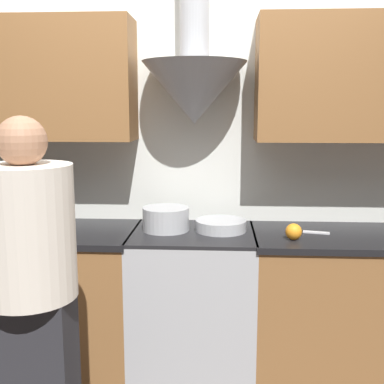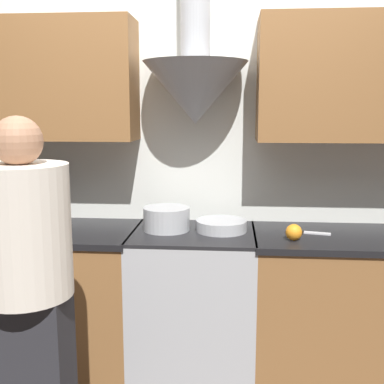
{
  "view_description": "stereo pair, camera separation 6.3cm",
  "coord_description": "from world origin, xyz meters",
  "px_view_note": "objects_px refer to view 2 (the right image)",
  "views": [
    {
      "loc": [
        0.15,
        -2.37,
        1.63
      ],
      "look_at": [
        0.0,
        0.21,
        1.19
      ],
      "focal_mm": 45.0,
      "sensor_mm": 36.0,
      "label": 1
    },
    {
      "loc": [
        0.21,
        -2.36,
        1.63
      ],
      "look_at": [
        0.0,
        0.21,
        1.19
      ],
      "focal_mm": 45.0,
      "sensor_mm": 36.0,
      "label": 2
    }
  ],
  "objects_px": {
    "wine_bottle_6": "(0,205)",
    "stock_pot": "(167,219)",
    "wine_bottle_8": "(30,206)",
    "stove_range": "(193,308)",
    "mixing_bowl": "(221,225)",
    "wine_bottle_7": "(16,208)",
    "person_foreground_left": "(28,304)",
    "orange_fruit": "(294,232)"
  },
  "relations": [
    {
      "from": "wine_bottle_7",
      "to": "orange_fruit",
      "type": "xyz_separation_m",
      "value": [
        1.59,
        -0.12,
        -0.08
      ]
    },
    {
      "from": "stove_range",
      "to": "person_foreground_left",
      "type": "height_order",
      "value": "person_foreground_left"
    },
    {
      "from": "stock_pot",
      "to": "wine_bottle_6",
      "type": "bearing_deg",
      "value": -177.23
    },
    {
      "from": "stove_range",
      "to": "wine_bottle_8",
      "type": "height_order",
      "value": "wine_bottle_8"
    },
    {
      "from": "wine_bottle_6",
      "to": "mixing_bowl",
      "type": "xyz_separation_m",
      "value": [
        1.3,
        0.05,
        -0.11
      ]
    },
    {
      "from": "stock_pot",
      "to": "mixing_bowl",
      "type": "height_order",
      "value": "stock_pot"
    },
    {
      "from": "wine_bottle_7",
      "to": "person_foreground_left",
      "type": "relative_size",
      "value": 0.2
    },
    {
      "from": "orange_fruit",
      "to": "person_foreground_left",
      "type": "distance_m",
      "value": 1.4
    },
    {
      "from": "stove_range",
      "to": "mixing_bowl",
      "type": "xyz_separation_m",
      "value": [
        0.16,
        0.03,
        0.5
      ]
    },
    {
      "from": "wine_bottle_6",
      "to": "person_foreground_left",
      "type": "xyz_separation_m",
      "value": [
        0.57,
        -0.95,
        -0.19
      ]
    },
    {
      "from": "stove_range",
      "to": "person_foreground_left",
      "type": "distance_m",
      "value": 1.2
    },
    {
      "from": "mixing_bowl",
      "to": "orange_fruit",
      "type": "bearing_deg",
      "value": -23.49
    },
    {
      "from": "wine_bottle_7",
      "to": "orange_fruit",
      "type": "height_order",
      "value": "wine_bottle_7"
    },
    {
      "from": "wine_bottle_7",
      "to": "stock_pot",
      "type": "distance_m",
      "value": 0.88
    },
    {
      "from": "wine_bottle_8",
      "to": "stock_pot",
      "type": "xyz_separation_m",
      "value": [
        0.79,
        0.06,
        -0.08
      ]
    },
    {
      "from": "wine_bottle_7",
      "to": "mixing_bowl",
      "type": "height_order",
      "value": "wine_bottle_7"
    },
    {
      "from": "wine_bottle_7",
      "to": "stock_pot",
      "type": "relative_size",
      "value": 1.17
    },
    {
      "from": "wine_bottle_6",
      "to": "person_foreground_left",
      "type": "height_order",
      "value": "person_foreground_left"
    },
    {
      "from": "stove_range",
      "to": "wine_bottle_8",
      "type": "xyz_separation_m",
      "value": [
        -0.95,
        -0.03,
        0.61
      ]
    },
    {
      "from": "wine_bottle_6",
      "to": "wine_bottle_8",
      "type": "bearing_deg",
      "value": -3.44
    },
    {
      "from": "stove_range",
      "to": "orange_fruit",
      "type": "xyz_separation_m",
      "value": [
        0.55,
        -0.14,
        0.51
      ]
    },
    {
      "from": "wine_bottle_7",
      "to": "wine_bottle_8",
      "type": "height_order",
      "value": "wine_bottle_8"
    },
    {
      "from": "stove_range",
      "to": "stock_pot",
      "type": "height_order",
      "value": "stock_pot"
    },
    {
      "from": "wine_bottle_6",
      "to": "wine_bottle_8",
      "type": "height_order",
      "value": "wine_bottle_8"
    },
    {
      "from": "mixing_bowl",
      "to": "person_foreground_left",
      "type": "bearing_deg",
      "value": -126.15
    },
    {
      "from": "wine_bottle_7",
      "to": "orange_fruit",
      "type": "relative_size",
      "value": 3.57
    },
    {
      "from": "wine_bottle_8",
      "to": "stove_range",
      "type": "bearing_deg",
      "value": 1.66
    },
    {
      "from": "wine_bottle_7",
      "to": "stock_pot",
      "type": "xyz_separation_m",
      "value": [
        0.88,
        0.05,
        -0.06
      ]
    },
    {
      "from": "wine_bottle_6",
      "to": "stock_pot",
      "type": "height_order",
      "value": "wine_bottle_6"
    },
    {
      "from": "wine_bottle_6",
      "to": "stock_pot",
      "type": "bearing_deg",
      "value": 2.77
    },
    {
      "from": "wine_bottle_7",
      "to": "person_foreground_left",
      "type": "distance_m",
      "value": 1.08
    },
    {
      "from": "wine_bottle_7",
      "to": "person_foreground_left",
      "type": "xyz_separation_m",
      "value": [
        0.47,
        -0.95,
        -0.18
      ]
    },
    {
      "from": "person_foreground_left",
      "to": "orange_fruit",
      "type": "bearing_deg",
      "value": 36.48
    },
    {
      "from": "stove_range",
      "to": "wine_bottle_6",
      "type": "height_order",
      "value": "wine_bottle_6"
    },
    {
      "from": "stove_range",
      "to": "wine_bottle_8",
      "type": "distance_m",
      "value": 1.13
    },
    {
      "from": "wine_bottle_8",
      "to": "orange_fruit",
      "type": "distance_m",
      "value": 1.51
    },
    {
      "from": "stove_range",
      "to": "stock_pot",
      "type": "relative_size",
      "value": 3.46
    },
    {
      "from": "mixing_bowl",
      "to": "orange_fruit",
      "type": "height_order",
      "value": "orange_fruit"
    },
    {
      "from": "stove_range",
      "to": "stock_pot",
      "type": "distance_m",
      "value": 0.56
    },
    {
      "from": "wine_bottle_8",
      "to": "stock_pot",
      "type": "bearing_deg",
      "value": 4.24
    },
    {
      "from": "orange_fruit",
      "to": "person_foreground_left",
      "type": "relative_size",
      "value": 0.06
    },
    {
      "from": "mixing_bowl",
      "to": "orange_fruit",
      "type": "distance_m",
      "value": 0.43
    }
  ]
}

